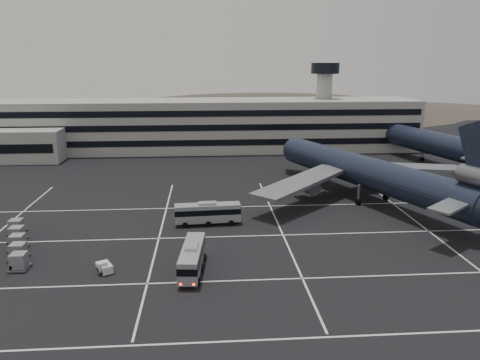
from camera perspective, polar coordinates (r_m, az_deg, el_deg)
name	(u,v)px	position (r m, az deg, el deg)	size (l,w,h in m)	color
ground	(200,248)	(64.46, -4.84, -8.28)	(260.00, 260.00, 0.00)	black
lane_markings	(207,246)	(65.12, -3.99, -8.01)	(90.00, 55.62, 0.01)	silver
terminal	(191,126)	(131.89, -5.94, 6.58)	(125.00, 26.00, 24.00)	gray
hills	(240,136)	(233.03, 0.02, 5.36)	(352.00, 180.00, 44.00)	#38332B
trijet_main	(368,172)	(86.97, 15.36, 0.91)	(43.97, 55.22, 18.08)	black
trijet_far	(426,141)	(124.80, 21.77, 4.48)	(22.60, 57.07, 18.08)	black
bus_near	(192,257)	(57.15, -5.86, -9.29)	(3.22, 10.09, 3.50)	#A1A3AA
bus_far	(208,212)	(72.63, -3.97, -3.95)	(10.28, 3.09, 3.58)	#A1A3AA
tug_b	(105,267)	(59.40, -16.11, -10.17)	(2.38, 2.75, 1.52)	silver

